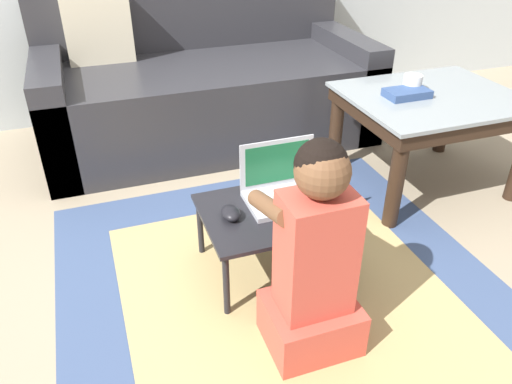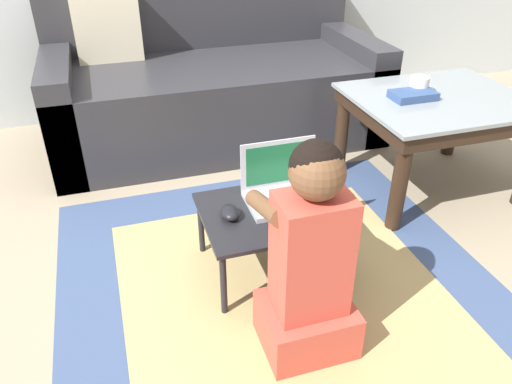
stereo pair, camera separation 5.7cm
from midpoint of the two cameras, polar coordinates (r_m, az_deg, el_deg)
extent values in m
plane|color=gray|center=(2.06, -0.31, -8.62)|extent=(16.00, 16.00, 0.00)
cube|color=#3D517A|center=(1.92, 4.54, -12.33)|extent=(1.67, 1.87, 0.01)
cube|color=tan|center=(1.91, 4.55, -12.22)|extent=(1.20, 1.35, 0.00)
cube|color=#2D2D33|center=(3.06, -4.05, 10.50)|extent=(1.89, 0.94, 0.47)
cube|color=#2D2D33|center=(3.29, -5.97, 19.52)|extent=(1.89, 0.21, 0.37)
cube|color=#2D2D33|center=(2.98, -20.60, 9.00)|extent=(0.16, 0.94, 0.58)
cube|color=#2D2D33|center=(3.34, 10.80, 12.74)|extent=(0.16, 0.94, 0.58)
cube|color=beige|center=(3.05, -16.09, 17.56)|extent=(0.36, 0.14, 0.36)
cube|color=gray|center=(2.56, 20.91, 9.92)|extent=(0.81, 0.68, 0.02)
cube|color=black|center=(2.57, 20.72, 9.01)|extent=(0.78, 0.65, 0.07)
cylinder|color=black|center=(2.25, 16.78, 0.93)|extent=(0.07, 0.07, 0.47)
cylinder|color=black|center=(2.68, 10.37, 6.85)|extent=(0.07, 0.07, 0.47)
cylinder|color=black|center=(3.06, 22.27, 8.08)|extent=(0.07, 0.07, 0.47)
cube|color=black|center=(1.89, 2.65, -2.30)|extent=(0.53, 0.42, 0.02)
cylinder|color=black|center=(1.78, -2.81, -10.63)|extent=(0.02, 0.02, 0.27)
cylinder|color=black|center=(1.93, 11.28, -7.56)|extent=(0.02, 0.02, 0.27)
cylinder|color=black|center=(2.07, -5.52, -3.91)|extent=(0.02, 0.02, 0.27)
cylinder|color=black|center=(2.20, 6.81, -1.72)|extent=(0.02, 0.02, 0.27)
cube|color=#B7BCC6|center=(1.94, 4.29, -0.91)|extent=(0.31, 0.21, 0.02)
cube|color=silver|center=(1.92, 4.50, -0.91)|extent=(0.25, 0.13, 0.00)
cube|color=#B7BCC6|center=(1.96, 3.34, 3.31)|extent=(0.31, 0.01, 0.20)
cube|color=#196038|center=(1.96, 3.38, 3.26)|extent=(0.26, 0.00, 0.16)
ellipsoid|color=black|center=(1.84, -2.12, -2.37)|extent=(0.07, 0.10, 0.04)
cube|color=#CC4C3D|center=(1.72, 6.72, -14.85)|extent=(0.29, 0.25, 0.18)
cube|color=#CC4C3D|center=(1.53, 7.40, -7.21)|extent=(0.22, 0.16, 0.41)
sphere|color=brown|center=(1.37, 8.20, 2.19)|extent=(0.16, 0.16, 0.16)
sphere|color=black|center=(1.37, 8.08, 2.90)|extent=(0.15, 0.15, 0.15)
cylinder|color=brown|center=(1.52, 2.19, -1.79)|extent=(0.06, 0.27, 0.14)
cylinder|color=brown|center=(1.59, 9.18, -0.55)|extent=(0.06, 0.27, 0.14)
cylinder|color=white|center=(2.55, 18.75, 11.50)|extent=(0.09, 0.09, 0.08)
cube|color=#334C7F|center=(2.48, 18.15, 10.47)|extent=(0.21, 0.12, 0.04)
camera|label=1|loc=(0.03, -89.14, 0.53)|focal=35.00mm
camera|label=2|loc=(0.03, 90.86, -0.53)|focal=35.00mm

